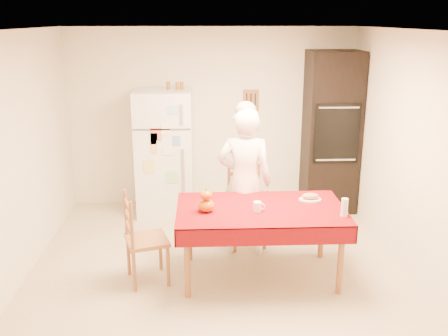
{
  "coord_description": "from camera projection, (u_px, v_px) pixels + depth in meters",
  "views": [
    {
      "loc": [
        -0.14,
        -4.69,
        2.6
      ],
      "look_at": [
        0.08,
        0.2,
        1.13
      ],
      "focal_mm": 40.0,
      "sensor_mm": 36.0,
      "label": 1
    }
  ],
  "objects": [
    {
      "name": "spice_jar_left",
      "position": [
        168.0,
        86.0,
        6.56
      ],
      "size": [
        0.05,
        0.05,
        0.1
      ],
      "primitive_type": "cylinder",
      "color": "brown",
      "rests_on": "refrigerator"
    },
    {
      "name": "pumpkin_upper",
      "position": [
        206.0,
        195.0,
        4.91
      ],
      "size": [
        0.12,
        0.12,
        0.09
      ],
      "primitive_type": "ellipsoid",
      "color": "red",
      "rests_on": "pumpkin_lower"
    },
    {
      "name": "coffee_mug",
      "position": [
        257.0,
        207.0,
        4.94
      ],
      "size": [
        0.08,
        0.08,
        0.1
      ],
      "primitive_type": "cylinder",
      "color": "white",
      "rests_on": "dining_table"
    },
    {
      "name": "spice_jar_mid",
      "position": [
        177.0,
        86.0,
        6.57
      ],
      "size": [
        0.05,
        0.05,
        0.1
      ],
      "primitive_type": "cylinder",
      "color": "#8E5519",
      "rests_on": "refrigerator"
    },
    {
      "name": "spice_jar_right",
      "position": [
        182.0,
        86.0,
        6.57
      ],
      "size": [
        0.05,
        0.05,
        0.1
      ],
      "primitive_type": "cylinder",
      "color": "brown",
      "rests_on": "refrigerator"
    },
    {
      "name": "dining_table",
      "position": [
        260.0,
        214.0,
        5.07
      ],
      "size": [
        1.7,
        1.0,
        0.76
      ],
      "color": "brown",
      "rests_on": "floor"
    },
    {
      "name": "chair_left",
      "position": [
        140.0,
        236.0,
        5.01
      ],
      "size": [
        0.5,
        0.52,
        0.95
      ],
      "rotation": [
        0.0,
        0.0,
        1.86
      ],
      "color": "brown",
      "rests_on": "floor"
    },
    {
      "name": "room_shell",
      "position": [
        216.0,
        125.0,
        4.78
      ],
      "size": [
        4.02,
        4.52,
        2.51
      ],
      "color": "beige",
      "rests_on": "ground"
    },
    {
      "name": "seated_woman",
      "position": [
        245.0,
        182.0,
        5.58
      ],
      "size": [
        0.67,
        0.49,
        1.7
      ],
      "primitive_type": "imported",
      "rotation": [
        0.0,
        0.0,
        3.01
      ],
      "color": "white",
      "rests_on": "floor"
    },
    {
      "name": "floor",
      "position": [
        217.0,
        276.0,
        5.25
      ],
      "size": [
        4.5,
        4.5,
        0.0
      ],
      "primitive_type": "plane",
      "color": "tan",
      "rests_on": "ground"
    },
    {
      "name": "pumpkin_lower",
      "position": [
        206.0,
        205.0,
        4.94
      ],
      "size": [
        0.17,
        0.17,
        0.13
      ],
      "primitive_type": "ellipsoid",
      "color": "#E04E05",
      "rests_on": "dining_table"
    },
    {
      "name": "refrigerator",
      "position": [
        165.0,
        153.0,
        6.77
      ],
      "size": [
        0.75,
        0.74,
        1.7
      ],
      "color": "white",
      "rests_on": "floor"
    },
    {
      "name": "chair_far",
      "position": [
        246.0,
        203.0,
        5.91
      ],
      "size": [
        0.47,
        0.46,
        0.95
      ],
      "rotation": [
        0.0,
        0.0,
        0.15
      ],
      "color": "brown",
      "rests_on": "floor"
    },
    {
      "name": "bread_loaf",
      "position": [
        310.0,
        196.0,
        5.24
      ],
      "size": [
        0.18,
        0.1,
        0.06
      ],
      "primitive_type": "ellipsoid",
      "color": "#A1794F",
      "rests_on": "bread_plate"
    },
    {
      "name": "wine_glass",
      "position": [
        344.0,
        207.0,
        4.82
      ],
      "size": [
        0.07,
        0.07,
        0.18
      ],
      "primitive_type": "cylinder",
      "color": "silver",
      "rests_on": "dining_table"
    },
    {
      "name": "bread_plate",
      "position": [
        310.0,
        200.0,
        5.25
      ],
      "size": [
        0.24,
        0.24,
        0.02
      ],
      "primitive_type": "cylinder",
      "color": "silver",
      "rests_on": "dining_table"
    },
    {
      "name": "oven_cabinet",
      "position": [
        331.0,
        132.0,
        6.84
      ],
      "size": [
        0.7,
        0.62,
        2.2
      ],
      "color": "black",
      "rests_on": "floor"
    }
  ]
}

